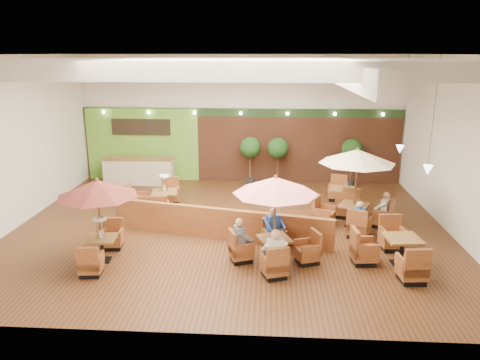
# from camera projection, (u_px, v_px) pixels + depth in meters

# --- Properties ---
(room) EXTENTS (14.04, 14.00, 5.52)m
(room) POSITION_uv_depth(u_px,v_px,m) (240.00, 113.00, 15.53)
(room) COLOR #381E0F
(room) RESTS_ON ground
(service_counter) EXTENTS (3.00, 0.75, 1.18)m
(service_counter) POSITION_uv_depth(u_px,v_px,m) (139.00, 171.00, 20.35)
(service_counter) COLOR beige
(service_counter) RESTS_ON ground
(booth_divider) EXTENTS (6.90, 1.79, 0.98)m
(booth_divider) POSITION_uv_depth(u_px,v_px,m) (219.00, 223.00, 14.34)
(booth_divider) COLOR brown
(booth_divider) RESTS_ON ground
(table_0) EXTENTS (2.18, 2.35, 2.37)m
(table_0) POSITION_uv_depth(u_px,v_px,m) (98.00, 199.00, 12.44)
(table_0) COLOR brown
(table_0) RESTS_ON ground
(table_1) EXTENTS (2.56, 2.56, 2.47)m
(table_1) POSITION_uv_depth(u_px,v_px,m) (275.00, 203.00, 12.39)
(table_1) COLOR brown
(table_1) RESTS_ON ground
(table_2) EXTENTS (2.78, 2.78, 2.65)m
(table_2) POSITION_uv_depth(u_px,v_px,m) (356.00, 174.00, 15.01)
(table_2) COLOR brown
(table_2) RESTS_ON ground
(table_3) EXTENTS (1.85, 2.69, 1.55)m
(table_3) POSITION_uv_depth(u_px,v_px,m) (158.00, 200.00, 16.80)
(table_3) COLOR brown
(table_3) RESTS_ON ground
(table_4) EXTENTS (1.83, 2.70, 1.00)m
(table_4) POSITION_uv_depth(u_px,v_px,m) (390.00, 251.00, 12.61)
(table_4) COLOR brown
(table_4) RESTS_ON ground
(table_5) EXTENTS (1.08, 2.74, 0.98)m
(table_5) POSITION_uv_depth(u_px,v_px,m) (341.00, 199.00, 17.16)
(table_5) COLOR brown
(table_5) RESTS_ON ground
(topiary_0) EXTENTS (0.90, 0.90, 2.10)m
(topiary_0) POSITION_uv_depth(u_px,v_px,m) (250.00, 149.00, 19.99)
(topiary_0) COLOR black
(topiary_0) RESTS_ON ground
(topiary_1) EXTENTS (0.89, 0.89, 2.07)m
(topiary_1) POSITION_uv_depth(u_px,v_px,m) (278.00, 150.00, 19.93)
(topiary_1) COLOR black
(topiary_1) RESTS_ON ground
(topiary_2) EXTENTS (0.89, 0.89, 2.07)m
(topiary_2) POSITION_uv_depth(u_px,v_px,m) (352.00, 151.00, 19.74)
(topiary_2) COLOR black
(topiary_2) RESTS_ON ground
(diner_0) EXTENTS (0.47, 0.42, 0.86)m
(diner_0) POSITION_uv_depth(u_px,v_px,m) (275.00, 249.00, 11.77)
(diner_0) COLOR silver
(diner_0) RESTS_ON ground
(diner_1) EXTENTS (0.45, 0.43, 0.79)m
(diner_1) POSITION_uv_depth(u_px,v_px,m) (274.00, 224.00, 13.51)
(diner_1) COLOR #2548A1
(diner_1) RESTS_ON ground
(diner_2) EXTENTS (0.41, 0.44, 0.79)m
(diner_2) POSITION_uv_depth(u_px,v_px,m) (241.00, 235.00, 12.69)
(diner_2) COLOR slate
(diner_2) RESTS_ON ground
(diner_3) EXTENTS (0.40, 0.38, 0.73)m
(diner_3) POSITION_uv_depth(u_px,v_px,m) (359.00, 215.00, 14.35)
(diner_3) COLOR #2548A1
(diner_3) RESTS_ON ground
(diner_4) EXTENTS (0.41, 0.42, 0.74)m
(diner_4) POSITION_uv_depth(u_px,v_px,m) (384.00, 206.00, 15.23)
(diner_4) COLOR silver
(diner_4) RESTS_ON ground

